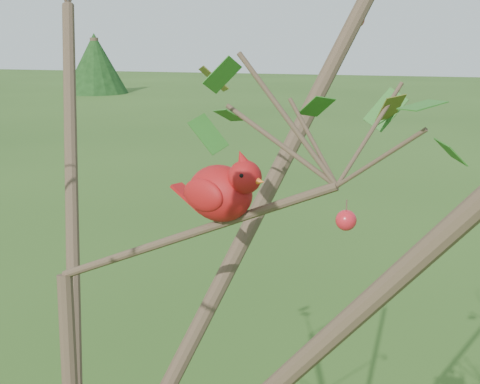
% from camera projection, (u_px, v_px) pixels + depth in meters
% --- Properties ---
extents(crabapple_tree, '(2.35, 2.05, 2.95)m').
position_uv_depth(crabapple_tree, '(60.00, 217.00, 1.30)').
color(crabapple_tree, '#473526').
rests_on(crabapple_tree, ground).
extents(cardinal, '(0.22, 0.15, 0.16)m').
position_uv_depth(cardinal, '(223.00, 191.00, 1.29)').
color(cardinal, red).
rests_on(cardinal, ground).
extents(distant_trees, '(43.27, 9.46, 3.00)m').
position_uv_depth(distant_trees, '(369.00, 64.00, 25.14)').
color(distant_trees, '#473526').
rests_on(distant_trees, ground).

